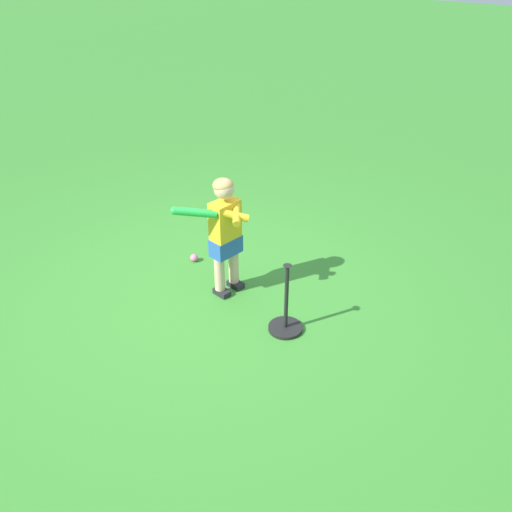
{
  "coord_description": "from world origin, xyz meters",
  "views": [
    {
      "loc": [
        3.26,
        2.4,
        2.92
      ],
      "look_at": [
        -0.18,
        0.38,
        0.45
      ],
      "focal_mm": 39.43,
      "sensor_mm": 36.0,
      "label": 1
    }
  ],
  "objects": [
    {
      "name": "batting_tee",
      "position": [
        0.05,
        0.79,
        0.1
      ],
      "size": [
        0.28,
        0.28,
        0.62
      ],
      "color": "black",
      "rests_on": "ground"
    },
    {
      "name": "play_ball_midfield",
      "position": [
        -0.43,
        -0.46,
        0.04
      ],
      "size": [
        0.08,
        0.08,
        0.08
      ],
      "primitive_type": "sphere",
      "color": "pink",
      "rests_on": "ground"
    },
    {
      "name": "ground_plane",
      "position": [
        0.0,
        0.0,
        0.0
      ],
      "size": [
        40.0,
        40.0,
        0.0
      ],
      "primitive_type": "plane",
      "color": "#38842D"
    },
    {
      "name": "child_batter",
      "position": [
        -0.17,
        0.08,
        0.65
      ],
      "size": [
        0.51,
        0.55,
        1.08
      ],
      "color": "#232328",
      "rests_on": "ground"
    }
  ]
}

